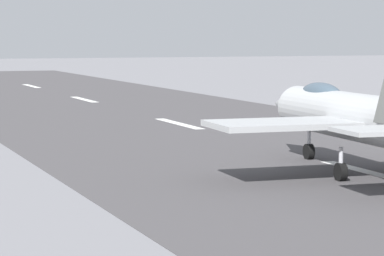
{
  "coord_description": "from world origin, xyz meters",
  "views": [
    {
      "loc": [
        -33.62,
        21.52,
        5.94
      ],
      "look_at": [
        1.3,
        8.07,
        2.2
      ],
      "focal_mm": 87.6,
      "sensor_mm": 36.0,
      "label": 1
    }
  ],
  "objects": [
    {
      "name": "ground_plane",
      "position": [
        0.0,
        0.0,
        0.0
      ],
      "size": [
        400.0,
        400.0,
        0.0
      ],
      "primitive_type": "plane",
      "color": "slate"
    },
    {
      "name": "runway_strip",
      "position": [
        -0.02,
        0.0,
        0.01
      ],
      "size": [
        240.0,
        26.0,
        0.02
      ],
      "color": "#464345",
      "rests_on": "ground"
    },
    {
      "name": "fighter_jet",
      "position": [
        1.15,
        0.64,
        2.5
      ],
      "size": [
        16.47,
        13.71,
        5.7
      ],
      "color": "#A7AAAC",
      "rests_on": "ground"
    }
  ]
}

